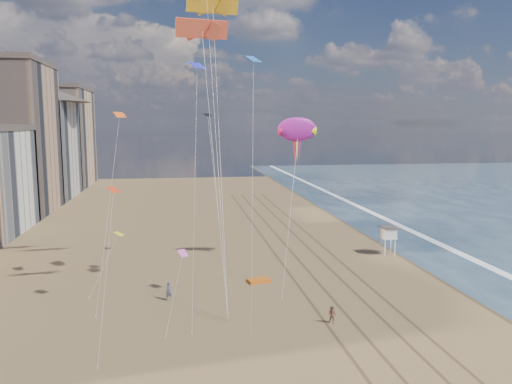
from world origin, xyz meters
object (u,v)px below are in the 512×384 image
at_px(show_kite, 297,130).
at_px(kite_flyer_b, 332,315).
at_px(lifeguard_stand, 388,233).
at_px(grounded_kite, 259,280).
at_px(kite_flyer_a, 169,291).

bearing_deg(show_kite, kite_flyer_b, -93.97).
bearing_deg(show_kite, lifeguard_stand, 7.54).
bearing_deg(kite_flyer_b, grounded_kite, 147.11).
distance_m(grounded_kite, kite_flyer_b, 13.05).
bearing_deg(grounded_kite, kite_flyer_b, -82.28).
bearing_deg(lifeguard_stand, kite_flyer_b, -123.96).
bearing_deg(lifeguard_stand, grounded_kite, -154.62).
distance_m(lifeguard_stand, grounded_kite, 20.82).
distance_m(lifeguard_stand, kite_flyer_b, 25.52).
height_order(grounded_kite, kite_flyer_b, kite_flyer_b).
bearing_deg(kite_flyer_b, lifeguard_stand, 93.24).
bearing_deg(kite_flyer_b, kite_flyer_a, -172.43).
xyz_separation_m(grounded_kite, kite_flyer_a, (-9.61, -4.26, 0.76)).
relative_size(lifeguard_stand, show_kite, 0.18).
xyz_separation_m(show_kite, kite_flyer_a, (-15.40, -11.40, -15.50)).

